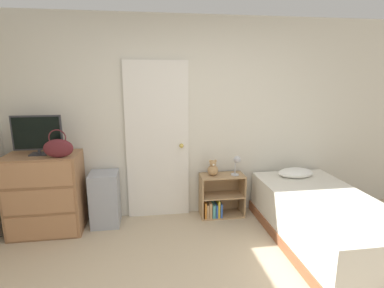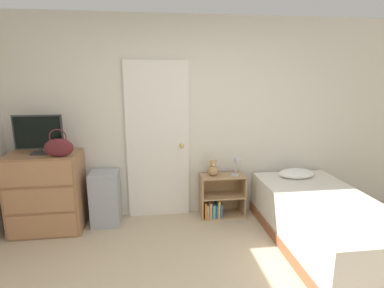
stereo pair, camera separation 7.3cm
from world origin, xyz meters
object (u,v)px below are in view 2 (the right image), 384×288
at_px(dresser, 47,193).
at_px(bookshelf, 219,199).
at_px(bed, 324,221).
at_px(handbag, 59,147).
at_px(tv, 38,134).
at_px(teddy_bear, 213,169).
at_px(storage_bin, 105,198).
at_px(desk_lamp, 237,162).

relative_size(dresser, bookshelf, 1.65).
relative_size(bookshelf, bed, 0.29).
relative_size(dresser, handbag, 3.00).
bearing_deg(handbag, bookshelf, 8.25).
bearing_deg(tv, teddy_bear, 2.46).
bearing_deg(bed, tv, 166.66).
xyz_separation_m(dresser, tv, (-0.02, 0.02, 0.71)).
bearing_deg(tv, dresser, -31.12).
xyz_separation_m(storage_bin, desk_lamp, (1.67, -0.01, 0.41)).
xyz_separation_m(bookshelf, bed, (0.99, -0.83, 0.04)).
bearing_deg(bookshelf, handbag, -171.75).
bearing_deg(teddy_bear, bookshelf, 4.56).
bearing_deg(dresser, bookshelf, 2.99).
distance_m(dresser, storage_bin, 0.67).
height_order(bookshelf, bed, bed).
xyz_separation_m(dresser, bookshelf, (2.10, 0.11, -0.24)).
height_order(storage_bin, teddy_bear, teddy_bear).
bearing_deg(handbag, tv, 145.94).
bearing_deg(tv, bed, -13.34).
bearing_deg(handbag, storage_bin, 29.18).
relative_size(handbag, desk_lamp, 1.22).
bearing_deg(storage_bin, dresser, -173.61).
relative_size(tv, bookshelf, 0.93).
bearing_deg(bookshelf, desk_lamp, -11.98).
distance_m(dresser, desk_lamp, 2.34).
height_order(bookshelf, desk_lamp, desk_lamp).
distance_m(tv, teddy_bear, 2.11).
distance_m(bookshelf, teddy_bear, 0.43).
relative_size(dresser, tv, 1.77).
xyz_separation_m(dresser, storage_bin, (0.66, 0.07, -0.14)).
bearing_deg(teddy_bear, desk_lamp, -7.52).
xyz_separation_m(handbag, bed, (2.86, -0.56, -0.79)).
relative_size(storage_bin, bed, 0.34).
bearing_deg(desk_lamp, bookshelf, 168.02).
relative_size(handbag, bed, 0.16).
distance_m(tv, storage_bin, 1.09).
height_order(handbag, storage_bin, handbag).
bearing_deg(teddy_bear, dresser, -177.08).
xyz_separation_m(tv, bookshelf, (2.13, 0.09, -0.95)).
distance_m(storage_bin, bookshelf, 1.45).
relative_size(storage_bin, desk_lamp, 2.60).
height_order(tv, bookshelf, tv).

